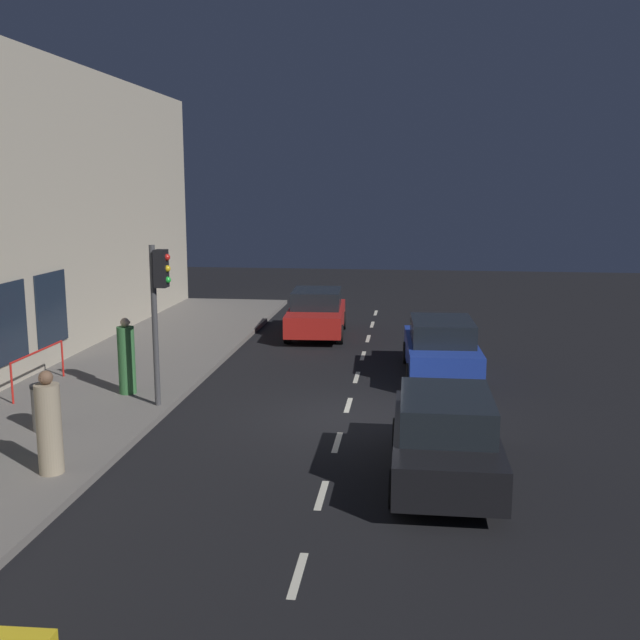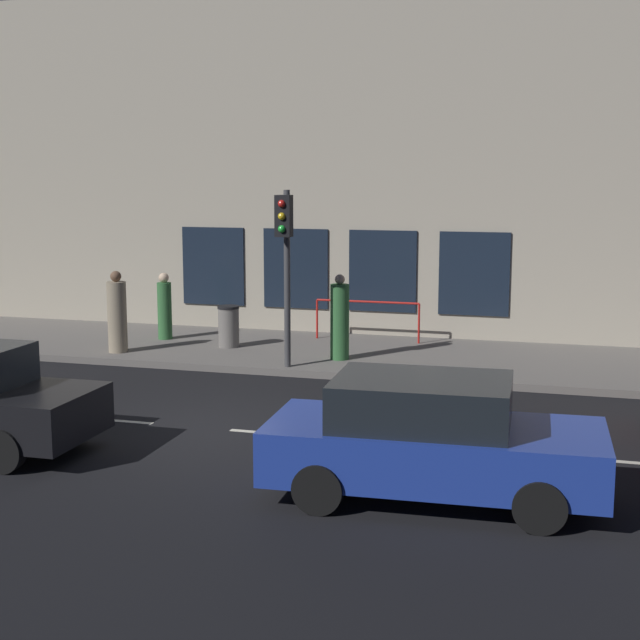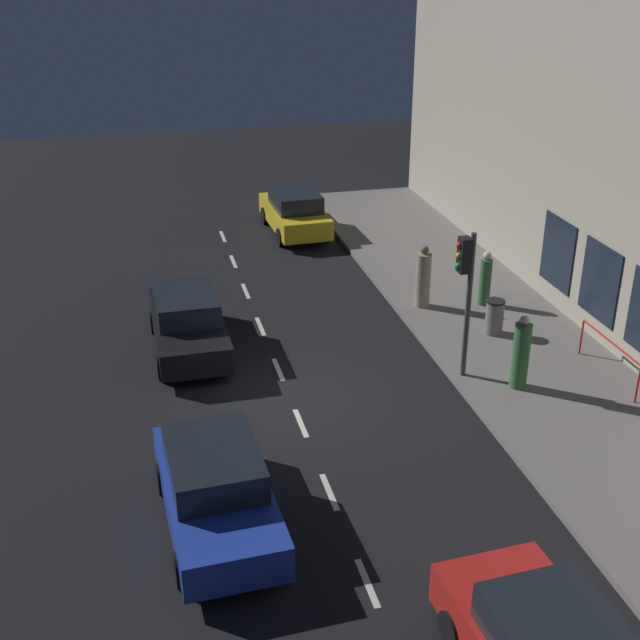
# 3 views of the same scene
# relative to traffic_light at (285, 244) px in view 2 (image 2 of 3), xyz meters

# --- Properties ---
(ground_plane) EXTENTS (60.00, 60.00, 0.00)m
(ground_plane) POSITION_rel_traffic_light_xyz_m (-4.18, 0.00, -2.72)
(ground_plane) COLOR black
(sidewalk) EXTENTS (4.50, 32.00, 0.15)m
(sidewalk) POSITION_rel_traffic_light_xyz_m (2.07, 0.00, -2.64)
(sidewalk) COLOR slate
(sidewalk) RESTS_ON ground
(building_facade) EXTENTS (0.65, 32.00, 8.66)m
(building_facade) POSITION_rel_traffic_light_xyz_m (4.62, 0.00, 1.61)
(building_facade) COLOR #B2A893
(building_facade) RESTS_ON ground
(lane_centre_line) EXTENTS (0.12, 27.20, 0.01)m
(lane_centre_line) POSITION_rel_traffic_light_xyz_m (-4.18, -1.00, -2.71)
(lane_centre_line) COLOR beige
(lane_centre_line) RESTS_ON ground
(traffic_light) EXTENTS (0.48, 0.32, 3.66)m
(traffic_light) POSITION_rel_traffic_light_xyz_m (0.00, 0.00, 0.00)
(traffic_light) COLOR #424244
(traffic_light) RESTS_ON sidewalk
(parked_car_0) EXTENTS (2.08, 4.37, 1.58)m
(parked_car_0) POSITION_rel_traffic_light_xyz_m (-6.43, -4.04, -1.92)
(parked_car_0) COLOR #1E389E
(parked_car_0) RESTS_ON ground
(pedestrian_0) EXTENTS (0.53, 0.53, 1.84)m
(pedestrian_0) POSITION_rel_traffic_light_xyz_m (0.58, 4.17, -1.72)
(pedestrian_0) COLOR gray
(pedestrian_0) RESTS_ON sidewalk
(pedestrian_1) EXTENTS (0.43, 0.43, 1.85)m
(pedestrian_1) POSITION_rel_traffic_light_xyz_m (1.17, -0.85, -1.71)
(pedestrian_1) COLOR #336B38
(pedestrian_1) RESTS_ON sidewalk
(pedestrian_2) EXTENTS (0.43, 0.43, 1.62)m
(pedestrian_2) POSITION_rel_traffic_light_xyz_m (2.37, 3.86, -1.81)
(pedestrian_2) COLOR #336B38
(pedestrian_2) RESTS_ON sidewalk
(trash_bin) EXTENTS (0.50, 0.50, 0.96)m
(trash_bin) POSITION_rel_traffic_light_xyz_m (1.83, 1.99, -2.08)
(trash_bin) COLOR slate
(trash_bin) RESTS_ON sidewalk
(red_railing) EXTENTS (0.05, 2.56, 0.97)m
(red_railing) POSITION_rel_traffic_light_xyz_m (3.47, -0.93, -1.82)
(red_railing) COLOR red
(red_railing) RESTS_ON sidewalk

